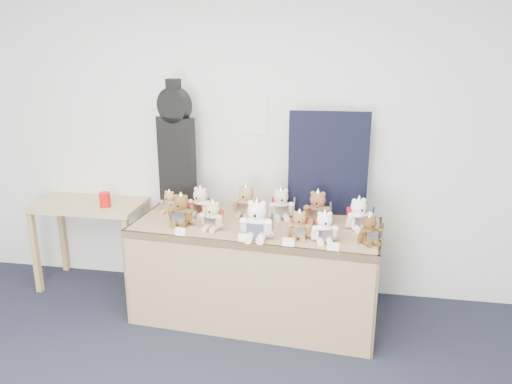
% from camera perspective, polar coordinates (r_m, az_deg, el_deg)
% --- Properties ---
extents(room_shell, '(6.00, 6.00, 6.00)m').
position_cam_1_polar(room_shell, '(4.21, -0.10, 8.57)').
color(room_shell, white).
rests_on(room_shell, floor).
extents(display_table, '(1.95, 0.93, 0.79)m').
position_cam_1_polar(display_table, '(3.87, -0.28, -6.36)').
color(display_table, '#93764B').
rests_on(display_table, floor).
extents(side_table, '(0.94, 0.52, 0.79)m').
position_cam_1_polar(side_table, '(4.66, -18.41, -2.66)').
color(side_table, tan).
rests_on(side_table, floor).
extents(guitar_case, '(0.34, 0.19, 1.07)m').
position_cam_1_polar(guitar_case, '(4.19, -9.10, 5.18)').
color(guitar_case, black).
rests_on(guitar_case, display_table).
extents(navy_board, '(0.63, 0.05, 0.84)m').
position_cam_1_polar(navy_board, '(4.01, 8.23, 3.17)').
color(navy_board, black).
rests_on(navy_board, display_table).
extents(red_cup, '(0.10, 0.10, 0.13)m').
position_cam_1_polar(red_cup, '(4.45, -16.87, -0.84)').
color(red_cup, red).
rests_on(red_cup, side_table).
extents(teddy_front_far_left, '(0.22, 0.19, 0.28)m').
position_cam_1_polar(teddy_front_far_left, '(3.87, -8.54, -2.16)').
color(teddy_front_far_left, brown).
rests_on(teddy_front_far_left, display_table).
extents(teddy_front_left, '(0.20, 0.18, 0.25)m').
position_cam_1_polar(teddy_front_left, '(3.76, -4.96, -2.79)').
color(teddy_front_left, '#CDB390').
rests_on(teddy_front_left, display_table).
extents(teddy_front_centre, '(0.26, 0.21, 0.32)m').
position_cam_1_polar(teddy_front_centre, '(3.56, 0.09, -3.38)').
color(teddy_front_centre, white).
rests_on(teddy_front_centre, display_table).
extents(teddy_front_right, '(0.19, 0.16, 0.23)m').
position_cam_1_polar(teddy_front_right, '(3.59, 4.96, -3.87)').
color(teddy_front_right, olive).
rests_on(teddy_front_right, display_table).
extents(teddy_front_far_right, '(0.21, 0.19, 0.25)m').
position_cam_1_polar(teddy_front_far_right, '(3.55, 7.83, -4.10)').
color(teddy_front_far_right, white).
rests_on(teddy_front_far_right, display_table).
extents(teddy_front_end, '(0.19, 0.18, 0.23)m').
position_cam_1_polar(teddy_front_end, '(3.58, 12.83, -4.31)').
color(teddy_front_end, brown).
rests_on(teddy_front_end, display_table).
extents(teddy_back_left, '(0.22, 0.20, 0.27)m').
position_cam_1_polar(teddy_back_left, '(4.05, -6.39, -1.23)').
color(teddy_back_left, beige).
rests_on(teddy_back_left, display_table).
extents(teddy_back_centre_left, '(0.23, 0.20, 0.29)m').
position_cam_1_polar(teddy_back_centre_left, '(4.03, -1.16, -1.14)').
color(teddy_back_centre_left, '#9B7B4D').
rests_on(teddy_back_centre_left, display_table).
extents(teddy_back_centre_right, '(0.23, 0.21, 0.28)m').
position_cam_1_polar(teddy_back_centre_right, '(3.97, 2.86, -1.47)').
color(teddy_back_centre_right, silver).
rests_on(teddy_back_centre_right, display_table).
extents(teddy_back_right, '(0.23, 0.19, 0.29)m').
position_cam_1_polar(teddy_back_right, '(3.90, 7.03, -1.86)').
color(teddy_back_right, brown).
rests_on(teddy_back_right, display_table).
extents(teddy_back_end, '(0.23, 0.22, 0.27)m').
position_cam_1_polar(teddy_back_end, '(3.82, 11.63, -2.60)').
color(teddy_back_end, white).
rests_on(teddy_back_end, display_table).
extents(teddy_back_far_left, '(0.17, 0.15, 0.21)m').
position_cam_1_polar(teddy_back_far_left, '(4.17, -9.86, -1.18)').
color(teddy_back_far_left, '#A3754C').
rests_on(teddy_back_far_left, display_table).
extents(entry_card_a, '(0.08, 0.02, 0.06)m').
position_cam_1_polar(entry_card_a, '(3.68, -8.66, -4.50)').
color(entry_card_a, silver).
rests_on(entry_card_a, display_table).
extents(entry_card_b, '(0.08, 0.02, 0.06)m').
position_cam_1_polar(entry_card_b, '(3.53, -1.41, -5.26)').
color(entry_card_b, silver).
rests_on(entry_card_b, display_table).
extents(entry_card_c, '(0.09, 0.03, 0.06)m').
position_cam_1_polar(entry_card_c, '(3.46, 3.71, -5.73)').
color(entry_card_c, silver).
rests_on(entry_card_c, display_table).
extents(entry_card_d, '(0.08, 0.02, 0.06)m').
position_cam_1_polar(entry_card_d, '(3.42, 8.80, -6.19)').
color(entry_card_d, silver).
rests_on(entry_card_d, display_table).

